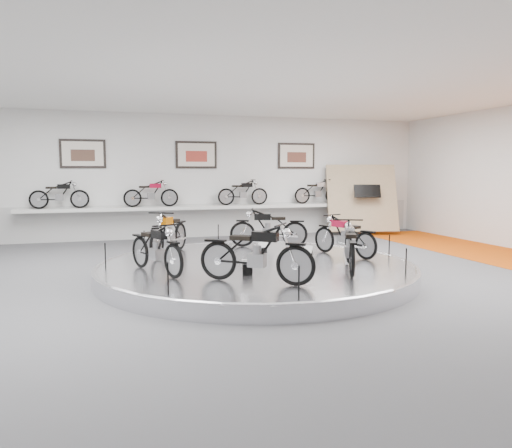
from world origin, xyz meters
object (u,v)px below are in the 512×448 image
object	(u,v)px
bike_c	(169,233)
bike_d	(156,248)
display_platform	(256,270)
bike_b	(269,228)
shelf	(198,207)
bike_f	(350,246)
bike_a	(344,236)
bike_e	(256,253)

from	to	relation	value
bike_c	bike_d	size ratio (longest dim) A/B	1.06
display_platform	bike_c	bearing A→B (deg)	133.93
bike_b	shelf	bearing A→B (deg)	-59.38
bike_c	bike_f	distance (m)	4.15
display_platform	bike_c	size ratio (longest dim) A/B	3.81
bike_f	bike_a	bearing A→B (deg)	-0.01
bike_f	bike_c	bearing A→B (deg)	70.07
bike_c	bike_f	world-z (taller)	bike_c
bike_a	bike_d	world-z (taller)	bike_d
bike_a	bike_c	distance (m)	3.91
bike_a	bike_b	size ratio (longest dim) A/B	0.94
display_platform	shelf	xyz separation A→B (m)	(0.00, 6.40, 0.85)
shelf	bike_f	xyz separation A→B (m)	(1.45, -7.65, -0.23)
shelf	bike_b	bearing A→B (deg)	-77.86
bike_f	bike_d	bearing A→B (deg)	100.04
bike_a	bike_b	bearing A→B (deg)	13.28
bike_c	bike_b	bearing A→B (deg)	129.24
bike_c	bike_a	bearing A→B (deg)	99.81
display_platform	bike_a	xyz separation A→B (m)	(2.12, 0.27, 0.60)
bike_b	bike_d	world-z (taller)	bike_b
shelf	bike_c	xyz separation A→B (m)	(-1.55, -4.79, -0.21)
shelf	bike_f	distance (m)	7.79
bike_e	bike_b	bearing A→B (deg)	105.69
bike_d	bike_e	size ratio (longest dim) A/B	0.92
bike_c	bike_e	xyz separation A→B (m)	(1.02, -3.34, 0.01)
bike_b	bike_e	bearing A→B (deg)	86.98
display_platform	bike_a	bearing A→B (deg)	7.20
display_platform	bike_f	xyz separation A→B (m)	(1.45, -1.25, 0.62)
display_platform	shelf	distance (m)	6.46
bike_d	bike_c	bearing A→B (deg)	143.70
bike_d	bike_b	bearing A→B (deg)	106.52
shelf	bike_d	distance (m)	7.11
bike_e	display_platform	bearing A→B (deg)	110.00
bike_b	bike_e	xyz separation A→B (m)	(-1.48, -3.75, 0.03)
bike_a	bike_e	distance (m)	3.32
bike_a	bike_d	bearing A→B (deg)	78.58
display_platform	bike_d	world-z (taller)	bike_d
bike_b	bike_f	distance (m)	3.31
shelf	bike_f	world-z (taller)	bike_f
display_platform	bike_a	distance (m)	2.22
bike_c	bike_f	xyz separation A→B (m)	(3.00, -2.86, -0.02)
bike_e	bike_f	size ratio (longest dim) A/B	1.08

